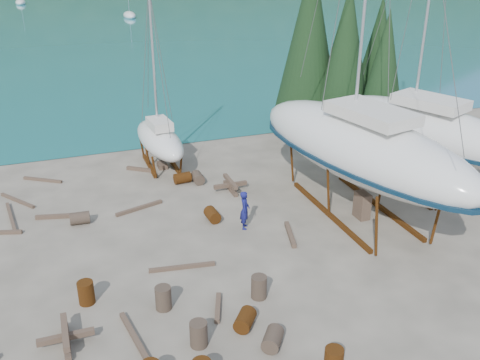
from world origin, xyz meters
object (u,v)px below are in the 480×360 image
object	(u,v)px
large_sailboat_near	(360,146)
small_sailboat_shore	(160,139)
worker	(245,210)
large_sailboat_far	(419,129)

from	to	relation	value
large_sailboat_near	small_sailboat_shore	distance (m)	11.78
worker	large_sailboat_near	bearing A→B (deg)	-69.70
small_sailboat_shore	worker	size ratio (longest dim) A/B	5.48
large_sailboat_near	small_sailboat_shore	xyz separation A→B (m)	(-7.52, 8.91, -1.72)
large_sailboat_near	worker	bearing A→B (deg)	164.53
large_sailboat_far	worker	bearing A→B (deg)	167.32
large_sailboat_far	large_sailboat_near	bearing A→B (deg)	-179.27
large_sailboat_near	large_sailboat_far	xyz separation A→B (m)	(4.82, 2.03, -0.35)
large_sailboat_near	worker	distance (m)	6.05
large_sailboat_near	worker	size ratio (longest dim) A/B	11.55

